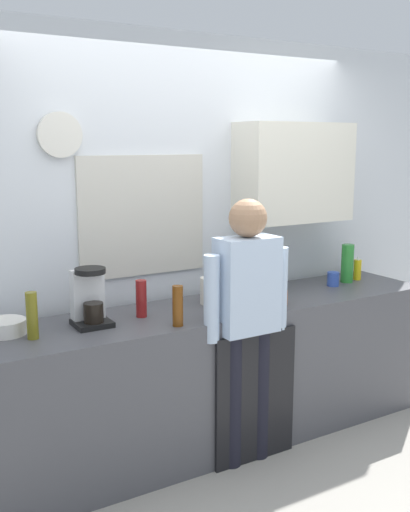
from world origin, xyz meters
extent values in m
plane|color=#9E998E|center=(0.00, 0.00, 0.00)|extent=(8.00, 8.00, 0.00)
cube|color=#4C4C51|center=(0.00, 0.30, 0.45)|extent=(3.05, 0.64, 0.90)
cube|color=black|center=(0.05, -0.03, 0.41)|extent=(0.56, 0.02, 0.81)
cube|color=silver|center=(0.00, 0.73, 1.30)|extent=(4.65, 0.10, 2.60)
cube|color=beige|center=(-0.34, 0.67, 1.45)|extent=(0.86, 0.02, 0.76)
cube|color=#8CA5C6|center=(-0.34, 0.67, 1.45)|extent=(0.80, 0.02, 0.70)
cube|color=silver|center=(0.75, 0.52, 1.70)|extent=(0.84, 0.32, 0.68)
cylinder|color=silver|center=(-0.86, 0.66, 1.95)|extent=(0.26, 0.03, 0.26)
cube|color=black|center=(-0.83, 0.31, 0.92)|extent=(0.20, 0.20, 0.03)
cube|color=silver|center=(-0.83, 0.37, 1.07)|extent=(0.18, 0.08, 0.28)
cylinder|color=black|center=(-0.83, 0.28, 0.99)|extent=(0.11, 0.11, 0.11)
cylinder|color=black|center=(-0.83, 0.31, 1.22)|extent=(0.17, 0.17, 0.03)
cylinder|color=black|center=(0.05, 0.20, 0.99)|extent=(0.06, 0.06, 0.18)
cylinder|color=#195923|center=(0.52, 0.38, 1.05)|extent=(0.07, 0.07, 0.30)
cylinder|color=maroon|center=(-0.52, 0.33, 1.01)|extent=(0.06, 0.06, 0.22)
cylinder|color=olive|center=(-1.17, 0.26, 1.03)|extent=(0.06, 0.06, 0.25)
cylinder|color=brown|center=(-0.42, 0.07, 1.02)|extent=(0.06, 0.06, 0.23)
cylinder|color=#2D8C33|center=(1.15, 0.37, 1.04)|extent=(0.09, 0.09, 0.28)
cylinder|color=#B26647|center=(0.35, 0.13, 0.95)|extent=(0.08, 0.08, 0.09)
cylinder|color=#3351B2|center=(0.98, 0.33, 0.95)|extent=(0.08, 0.08, 0.10)
cylinder|color=white|center=(-1.28, 0.41, 0.94)|extent=(0.22, 0.22, 0.08)
cylinder|color=yellow|center=(1.27, 0.39, 0.98)|extent=(0.06, 0.06, 0.15)
cone|color=white|center=(1.27, 0.39, 1.07)|extent=(0.02, 0.02, 0.03)
cylinder|color=silver|center=(-0.02, 0.37, 0.99)|extent=(0.14, 0.14, 0.17)
cylinder|color=black|center=(-0.10, 0.00, 0.41)|extent=(0.12, 0.12, 0.82)
cylinder|color=black|center=(0.10, 0.00, 0.41)|extent=(0.12, 0.12, 0.82)
cube|color=silver|center=(0.00, 0.00, 1.10)|extent=(0.36, 0.20, 0.56)
sphere|color=#A57A59|center=(0.00, 0.00, 1.49)|extent=(0.22, 0.22, 0.22)
cylinder|color=silver|center=(-0.24, 0.00, 1.05)|extent=(0.09, 0.09, 0.50)
cylinder|color=silver|center=(0.24, 0.00, 1.05)|extent=(0.09, 0.09, 0.50)
camera|label=1|loc=(-1.93, -2.76, 1.91)|focal=41.93mm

